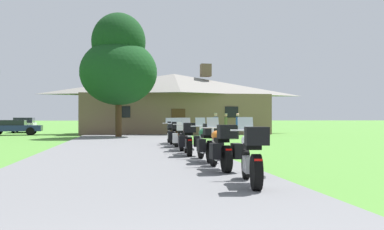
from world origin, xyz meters
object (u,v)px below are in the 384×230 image
motorcycle_white_nearest_to_camera (252,156)px  bystander_blue_shirt_beside_signpost (216,124)px  bystander_blue_shirt_by_tree (238,125)px  motorcycle_green_third_in_row (207,143)px  motorcycle_orange_second_in_row (222,148)px  bystander_olive_shirt_near_lodge (226,124)px  parked_white_suv_far_left (25,124)px  motorcycle_black_farthest_in_row (171,133)px  motorcycle_black_fifth_in_row (181,136)px  motorcycle_blue_sixth_in_row (176,134)px  tree_by_lodge_front (119,63)px  motorcycle_red_fourth_in_row (188,139)px  parked_navy_sedan_far_left (14,127)px

motorcycle_white_nearest_to_camera → bystander_blue_shirt_beside_signpost: (3.52, 20.14, 0.33)m
bystander_blue_shirt_beside_signpost → bystander_blue_shirt_by_tree: (1.33, -0.60, -0.02)m
motorcycle_green_third_in_row → motorcycle_orange_second_in_row: bearing=-93.0°
bystander_olive_shirt_near_lodge → parked_white_suv_far_left: bystander_olive_shirt_near_lodge is taller
bystander_blue_shirt_beside_signpost → motorcycle_orange_second_in_row: bearing=157.5°
motorcycle_orange_second_in_row → motorcycle_black_farthest_in_row: size_ratio=1.00×
motorcycle_black_fifth_in_row → bystander_blue_shirt_by_tree: bystander_blue_shirt_by_tree is taller
motorcycle_blue_sixth_in_row → motorcycle_black_farthest_in_row: bearing=93.0°
parked_white_suv_far_left → bystander_blue_shirt_beside_signpost: bearing=-51.5°
bystander_olive_shirt_near_lodge → bystander_blue_shirt_by_tree: bearing=-169.3°
motorcycle_black_farthest_in_row → tree_by_lodge_front: bearing=106.3°
motorcycle_green_third_in_row → motorcycle_red_fourth_in_row: same height
motorcycle_green_third_in_row → parked_white_suv_far_left: bearing=109.6°
motorcycle_red_fourth_in_row → motorcycle_black_farthest_in_row: (0.11, 6.89, 0.01)m
motorcycle_green_third_in_row → motorcycle_red_fourth_in_row: (-0.24, 2.24, 0.00)m
motorcycle_black_fifth_in_row → motorcycle_blue_sixth_in_row: same height
motorcycle_black_fifth_in_row → motorcycle_blue_sixth_in_row: size_ratio=1.00×
motorcycle_green_third_in_row → motorcycle_black_farthest_in_row: size_ratio=1.00×
motorcycle_white_nearest_to_camera → bystander_blue_shirt_by_tree: bystander_blue_shirt_by_tree is taller
bystander_blue_shirt_by_tree → parked_navy_sedan_far_left: (-15.91, 9.14, -0.29)m
tree_by_lodge_front → motorcycle_black_fifth_in_row: bearing=-79.1°
motorcycle_green_third_in_row → motorcycle_black_farthest_in_row: (-0.13, 9.14, 0.01)m
motorcycle_orange_second_in_row → motorcycle_red_fourth_in_row: (-0.17, 4.53, 0.00)m
motorcycle_red_fourth_in_row → bystander_olive_shirt_near_lodge: bystander_olive_shirt_near_lodge is taller
motorcycle_orange_second_in_row → motorcycle_blue_sixth_in_row: size_ratio=1.00×
motorcycle_black_farthest_in_row → parked_white_suv_far_left: parked_white_suv_far_left is taller
motorcycle_orange_second_in_row → motorcycle_blue_sixth_in_row: (-0.06, 9.17, 0.00)m
motorcycle_red_fourth_in_row → motorcycle_green_third_in_row: bearing=-80.5°
motorcycle_black_farthest_in_row → bystander_blue_shirt_by_tree: bearing=49.0°
bystander_blue_shirt_beside_signpost → motorcycle_red_fourth_in_row: bearing=153.1°
parked_navy_sedan_far_left → motorcycle_black_fifth_in_row: bearing=-155.7°
motorcycle_orange_second_in_row → parked_white_suv_far_left: size_ratio=0.44×
motorcycle_red_fourth_in_row → parked_white_suv_far_left: parked_white_suv_far_left is taller
motorcycle_red_fourth_in_row → bystander_blue_shirt_by_tree: bystander_blue_shirt_by_tree is taller
bystander_blue_shirt_beside_signpost → parked_navy_sedan_far_left: (-14.59, 8.54, -0.31)m
motorcycle_green_third_in_row → bystander_blue_shirt_by_tree: bystander_blue_shirt_by_tree is taller
motorcycle_black_farthest_in_row → tree_by_lodge_front: tree_by_lodge_front is taller
tree_by_lodge_front → parked_white_suv_far_left: size_ratio=1.82×
motorcycle_black_farthest_in_row → bystander_olive_shirt_near_lodge: (5.02, 9.35, 0.33)m
motorcycle_blue_sixth_in_row → parked_white_suv_far_left: 26.43m
motorcycle_black_farthest_in_row → bystander_olive_shirt_near_lodge: bystander_olive_shirt_near_lodge is taller
motorcycle_black_fifth_in_row → parked_navy_sedan_far_left: motorcycle_black_fifth_in_row is taller
motorcycle_red_fourth_in_row → motorcycle_black_fifth_in_row: (0.07, 2.37, 0.00)m
bystander_olive_shirt_near_lodge → tree_by_lodge_front: tree_by_lodge_front is taller
motorcycle_orange_second_in_row → tree_by_lodge_front: size_ratio=0.24×
motorcycle_orange_second_in_row → motorcycle_red_fourth_in_row: 4.53m
motorcycle_black_farthest_in_row → motorcycle_blue_sixth_in_row: bearing=-90.0°
bystander_olive_shirt_near_lodge → bystander_blue_shirt_by_tree: bystander_olive_shirt_near_lodge is taller
motorcycle_blue_sixth_in_row → bystander_olive_shirt_near_lodge: bearing=69.7°
motorcycle_red_fourth_in_row → tree_by_lodge_front: 16.93m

